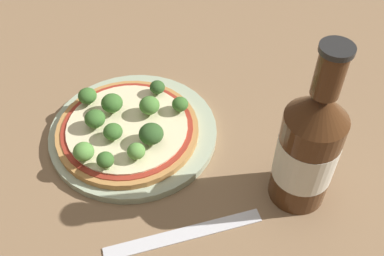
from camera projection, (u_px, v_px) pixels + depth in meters
The scene contains 16 objects.
ground_plane at pixel (133, 143), 0.64m from camera, with size 3.00×3.00×0.00m, color #846647.
plate at pixel (134, 132), 0.65m from camera, with size 0.24×0.24×0.01m.
pizza at pixel (129, 129), 0.64m from camera, with size 0.20×0.20×0.01m.
broccoli_floret_0 at pixel (105, 160), 0.57m from camera, with size 0.02×0.02×0.03m.
broccoli_floret_1 at pixel (136, 151), 0.58m from camera, with size 0.02×0.02×0.02m.
broccoli_floret_2 at pixel (95, 119), 0.62m from camera, with size 0.03×0.03×0.03m.
broccoli_floret_3 at pixel (87, 96), 0.65m from camera, with size 0.03×0.03×0.03m.
broccoli_floret_4 at pixel (151, 134), 0.60m from camera, with size 0.03×0.03×0.03m.
broccoli_floret_5 at pixel (113, 132), 0.60m from camera, with size 0.03×0.03×0.02m.
broccoli_floret_6 at pixel (149, 105), 0.63m from camera, with size 0.03×0.03×0.03m.
broccoli_floret_7 at pixel (179, 102), 0.64m from camera, with size 0.02×0.02×0.02m.
broccoli_floret_8 at pixel (157, 87), 0.67m from camera, with size 0.02×0.02×0.02m.
broccoli_floret_9 at pixel (112, 103), 0.63m from camera, with size 0.03×0.03×0.03m.
broccoli_floret_10 at pixel (84, 152), 0.58m from camera, with size 0.03×0.03×0.03m.
beer_bottle at pixel (308, 148), 0.52m from camera, with size 0.07×0.07×0.23m.
fork at pixel (184, 234), 0.54m from camera, with size 0.07×0.19×0.00m.
Camera 1 is at (0.41, -0.14, 0.48)m, focal length 42.00 mm.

